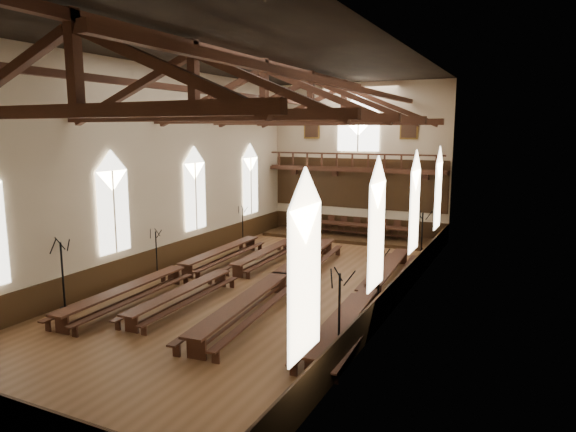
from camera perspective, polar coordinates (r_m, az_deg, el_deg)
name	(u,v)px	position (r m, az deg, el deg)	size (l,w,h in m)	color
ground	(266,286)	(23.35, -2.51, -7.76)	(26.00, 26.00, 0.00)	brown
room_walls	(264,141)	(22.31, -2.63, 8.30)	(26.00, 26.00, 26.00)	#C6B395
wainscot_band	(265,273)	(23.18, -2.52, -6.34)	(12.00, 26.00, 1.20)	#382310
side_windows	(265,204)	(22.53, -2.58, 1.37)	(11.85, 19.80, 4.50)	white
end_window	(358,126)	(34.21, 7.82, 9.89)	(2.80, 0.12, 3.80)	white
minstrels_gallery	(356,177)	(34.12, 7.57, 4.32)	(11.80, 1.24, 3.70)	#3D1E13
portraits	(358,128)	(34.21, 7.82, 9.69)	(7.75, 0.09, 1.45)	brown
roof_trusses	(264,100)	(22.35, -2.66, 12.80)	(11.70, 25.70, 2.80)	#3D1E13
refectory_row_a	(180,269)	(24.44, -11.89, -5.83)	(1.77, 14.49, 0.75)	#3D1E13
refectory_row_b	(229,271)	(23.96, -6.57, -6.10)	(1.58, 13.91, 0.69)	#3D1E13
refectory_row_c	(280,278)	(22.41, -0.90, -6.89)	(2.41, 15.20, 0.82)	#3D1E13
refectory_row_d	(371,291)	(21.09, 9.18, -8.23)	(1.92, 14.43, 0.74)	#3D1E13
dais	(352,237)	(33.43, 7.07, -2.37)	(11.40, 3.14, 0.21)	#382310
high_table	(352,226)	(33.28, 7.10, -1.06)	(8.45, 1.08, 0.79)	#3D1E13
high_chairs	(356,225)	(34.06, 7.54, -0.94)	(5.93, 0.54, 1.10)	#3D1E13
candelabrum_left_near	(64,289)	(21.86, -23.66, -7.39)	(0.87, 0.82, 2.86)	black
candelabrum_left_mid	(157,261)	(25.61, -14.37, -4.89)	(0.65, 0.69, 2.28)	black
candelabrum_left_far	(243,232)	(32.06, -5.04, -1.74)	(0.66, 0.71, 2.32)	black
candelabrum_right_near	(339,331)	(16.08, 5.67, -12.65)	(0.77, 0.88, 2.86)	black
candelabrum_right_mid	(378,294)	(19.98, 9.99, -8.51)	(0.79, 0.75, 2.61)	black
candelabrum_right_far	(421,248)	(27.58, 14.60, -3.48)	(0.85, 0.86, 2.90)	black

